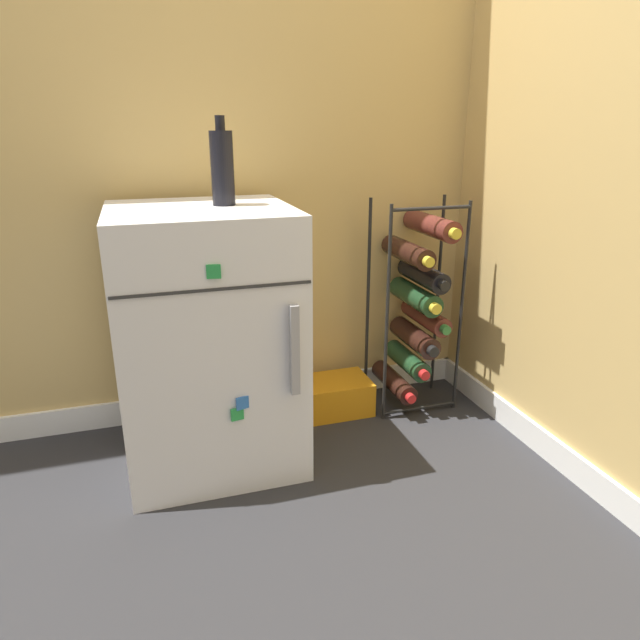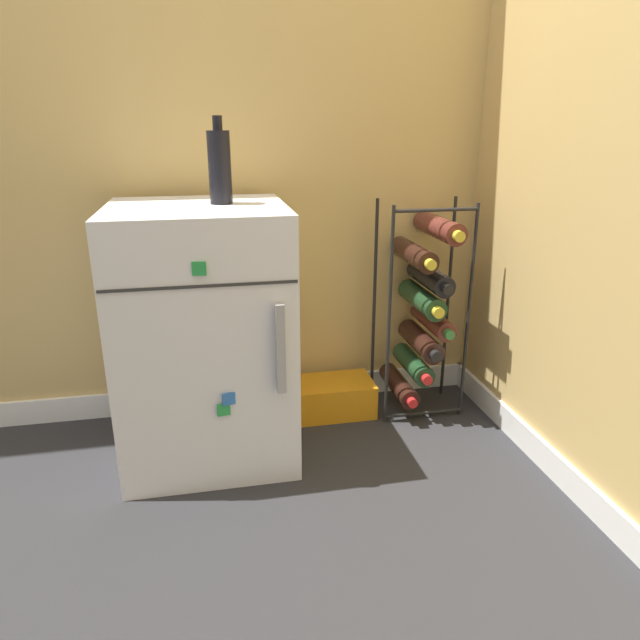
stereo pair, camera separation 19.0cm
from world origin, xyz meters
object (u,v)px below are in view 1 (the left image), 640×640
soda_box (331,396)px  mini_fridge (208,339)px  wine_rack (415,304)px  fridge_top_bottle (222,167)px

soda_box → mini_fridge: bearing=-161.1°
wine_rack → soda_box: size_ratio=2.73×
mini_fridge → fridge_top_bottle: bearing=18.0°
wine_rack → soda_box: bearing=175.2°
soda_box → fridge_top_bottle: size_ratio=1.16×
mini_fridge → fridge_top_bottle: fridge_top_bottle is taller
mini_fridge → wine_rack: 0.77m
mini_fridge → fridge_top_bottle: (0.08, 0.02, 0.50)m
mini_fridge → soda_box: mini_fridge is taller
wine_rack → fridge_top_bottle: size_ratio=3.16×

